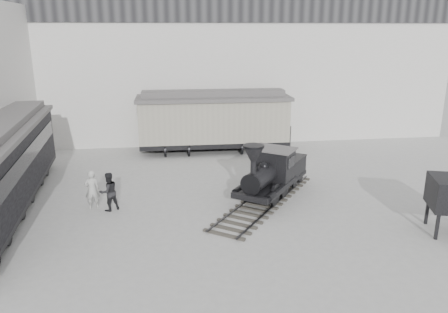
{
  "coord_description": "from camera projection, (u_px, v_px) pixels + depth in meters",
  "views": [
    {
      "loc": [
        -3.02,
        -15.01,
        7.56
      ],
      "look_at": [
        -0.41,
        3.93,
        2.0
      ],
      "focal_mm": 35.0,
      "sensor_mm": 36.0,
      "label": 1
    }
  ],
  "objects": [
    {
      "name": "ground",
      "position": [
        248.0,
        234.0,
        16.78
      ],
      "size": [
        90.0,
        90.0,
        0.0
      ],
      "primitive_type": "plane",
      "color": "#9E9E9B"
    },
    {
      "name": "north_wall",
      "position": [
        208.0,
        61.0,
        29.48
      ],
      "size": [
        34.0,
        2.51,
        11.0
      ],
      "color": "silver",
      "rests_on": "ground"
    },
    {
      "name": "boxcar",
      "position": [
        214.0,
        120.0,
        27.75
      ],
      "size": [
        9.67,
        3.18,
        3.94
      ],
      "rotation": [
        0.0,
        0.0,
        -0.02
      ],
      "color": "black",
      "rests_on": "ground"
    },
    {
      "name": "visitor_b",
      "position": [
        109.0,
        192.0,
        18.79
      ],
      "size": [
        1.05,
        0.99,
        1.72
      ],
      "primitive_type": "imported",
      "rotation": [
        0.0,
        0.0,
        3.69
      ],
      "color": "black",
      "rests_on": "ground"
    },
    {
      "name": "locomotive",
      "position": [
        270.0,
        176.0,
        20.18
      ],
      "size": [
        6.3,
        7.69,
        2.9
      ],
      "rotation": [
        0.0,
        0.0,
        -0.63
      ],
      "color": "#292521",
      "rests_on": "ground"
    },
    {
      "name": "visitor_a",
      "position": [
        92.0,
        190.0,
        18.98
      ],
      "size": [
        0.71,
        0.54,
        1.74
      ],
      "primitive_type": "imported",
      "rotation": [
        0.0,
        0.0,
        3.36
      ],
      "color": "beige",
      "rests_on": "ground"
    }
  ]
}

